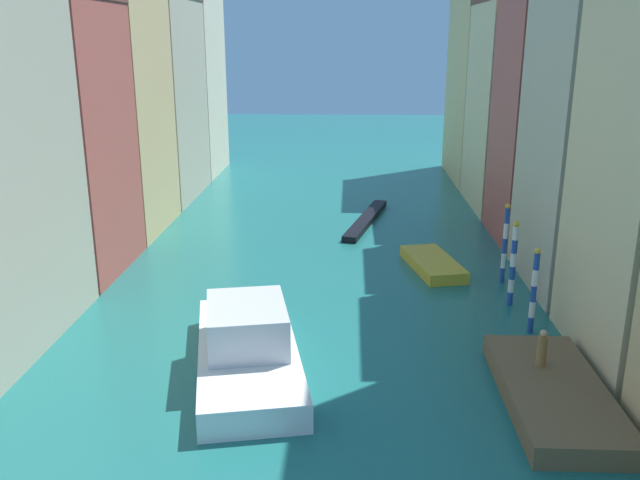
# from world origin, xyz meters

# --- Properties ---
(ground_plane) EXTENTS (154.00, 154.00, 0.00)m
(ground_plane) POSITION_xyz_m (0.00, 24.50, 0.00)
(ground_plane) COLOR #1E6B66
(building_left_2) EXTENTS (6.67, 7.91, 14.66)m
(building_left_2) POSITION_xyz_m (-14.03, 21.94, 7.34)
(building_left_2) COLOR #B25147
(building_left_2) RESTS_ON ground
(building_left_3) EXTENTS (6.67, 8.60, 21.72)m
(building_left_3) POSITION_xyz_m (-14.03, 30.23, 10.87)
(building_left_3) COLOR #DBB77A
(building_left_3) RESTS_ON ground
(building_left_4) EXTENTS (6.67, 10.85, 15.91)m
(building_left_4) POSITION_xyz_m (-14.03, 40.06, 7.97)
(building_left_4) COLOR #BCB299
(building_left_4) RESTS_ON ground
(building_left_5) EXTENTS (6.67, 9.22, 22.27)m
(building_left_5) POSITION_xyz_m (-14.03, 50.15, 11.15)
(building_left_5) COLOR beige
(building_left_5) RESTS_ON ground
(building_right_2) EXTENTS (6.67, 8.37, 17.51)m
(building_right_2) POSITION_xyz_m (14.03, 20.84, 8.76)
(building_right_2) COLOR #BCB299
(building_right_2) RESTS_ON ground
(building_right_3) EXTENTS (6.67, 7.46, 16.86)m
(building_right_3) POSITION_xyz_m (14.03, 29.01, 8.44)
(building_right_3) COLOR #B25147
(building_right_3) RESTS_ON ground
(building_right_4) EXTENTS (6.67, 9.56, 15.33)m
(building_right_4) POSITION_xyz_m (14.03, 37.86, 7.68)
(building_right_4) COLOR beige
(building_right_4) RESTS_ON ground
(building_right_5) EXTENTS (6.67, 11.90, 19.77)m
(building_right_5) POSITION_xyz_m (14.03, 48.58, 9.90)
(building_right_5) COLOR #DBB77A
(building_right_5) RESTS_ON ground
(waterfront_dock) EXTENTS (3.39, 7.81, 0.77)m
(waterfront_dock) POSITION_xyz_m (8.76, 8.67, 0.39)
(waterfront_dock) COLOR brown
(waterfront_dock) RESTS_ON ground
(person_on_dock) EXTENTS (0.36, 0.36, 1.42)m
(person_on_dock) POSITION_xyz_m (8.62, 9.98, 1.43)
(person_on_dock) COLOR olive
(person_on_dock) RESTS_ON waterfront_dock
(mooring_pole_0) EXTENTS (0.28, 0.28, 3.87)m
(mooring_pole_0) POSITION_xyz_m (9.46, 14.58, 1.98)
(mooring_pole_0) COLOR #1E479E
(mooring_pole_0) RESTS_ON ground
(mooring_pole_1) EXTENTS (0.30, 0.30, 4.16)m
(mooring_pole_1) POSITION_xyz_m (9.30, 17.75, 2.13)
(mooring_pole_1) COLOR #1E479E
(mooring_pole_1) RESTS_ON ground
(mooring_pole_2) EXTENTS (0.26, 0.26, 4.24)m
(mooring_pole_2) POSITION_xyz_m (9.59, 20.85, 2.16)
(mooring_pole_2) COLOR #1E479E
(mooring_pole_2) RESTS_ON ground
(vaporetto_white) EXTENTS (5.52, 10.10, 2.69)m
(vaporetto_white) POSITION_xyz_m (-2.27, 10.67, 0.97)
(vaporetto_white) COLOR white
(vaporetto_white) RESTS_ON ground
(gondola_black) EXTENTS (3.30, 10.24, 0.41)m
(gondola_black) POSITION_xyz_m (2.74, 32.45, 0.20)
(gondola_black) COLOR black
(gondola_black) RESTS_ON ground
(motorboat_0) EXTENTS (3.28, 5.70, 0.63)m
(motorboat_0) POSITION_xyz_m (6.21, 22.76, 0.31)
(motorboat_0) COLOR gold
(motorboat_0) RESTS_ON ground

